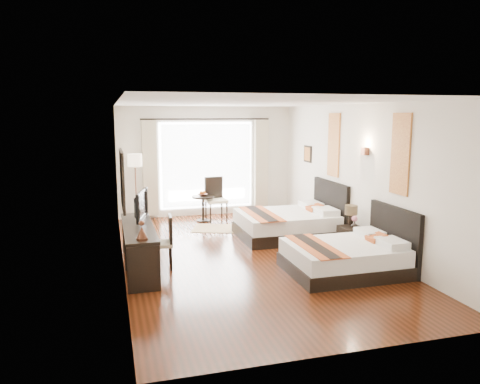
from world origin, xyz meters
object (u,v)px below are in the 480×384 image
object	(u,v)px
vase	(354,224)
floor_lamp	(135,165)
television	(137,205)
table_lamp	(351,211)
desk_chair	(161,252)
bed_near	(349,256)
window_chair	(216,207)
bed_far	(290,223)
fruit_bowl	(203,195)
console_desk	(139,248)
nightstand	(352,239)
side_table	(203,209)

from	to	relation	value
vase	floor_lamp	world-z (taller)	floor_lamp
television	table_lamp	bearing A→B (deg)	-82.24
vase	desk_chair	xyz separation A→B (m)	(-3.60, 0.11, -0.29)
bed_near	window_chair	size ratio (longest dim) A/B	1.79
table_lamp	floor_lamp	bearing A→B (deg)	138.86
desk_chair	window_chair	bearing A→B (deg)	-113.70
bed_far	fruit_bowl	distance (m)	2.49
bed_far	fruit_bowl	bearing A→B (deg)	127.99
vase	window_chair	xyz separation A→B (m)	(-1.89, 3.44, -0.24)
table_lamp	console_desk	bearing A→B (deg)	-178.99
bed_near	desk_chair	world-z (taller)	bed_near
floor_lamp	fruit_bowl	size ratio (longest dim) A/B	7.58
vase	bed_far	bearing A→B (deg)	116.09
window_chair	fruit_bowl	bearing A→B (deg)	-85.60
fruit_bowl	window_chair	world-z (taller)	window_chair
nightstand	window_chair	bearing A→B (deg)	119.61
bed_far	desk_chair	bearing A→B (deg)	-155.22
nightstand	fruit_bowl	bearing A→B (deg)	124.22
table_lamp	bed_near	bearing A→B (deg)	-119.87
bed_far	console_desk	xyz separation A→B (m)	(-3.26, -1.31, 0.07)
bed_near	floor_lamp	distance (m)	5.64
table_lamp	vase	world-z (taller)	table_lamp
table_lamp	vase	xyz separation A→B (m)	(-0.04, -0.20, -0.19)
side_table	fruit_bowl	bearing A→B (deg)	-126.21
window_chair	floor_lamp	bearing A→B (deg)	-97.68
bed_near	television	distance (m)	3.77
side_table	fruit_bowl	xyz separation A→B (m)	(-0.01, -0.01, 0.34)
vase	floor_lamp	size ratio (longest dim) A/B	0.08
nightstand	floor_lamp	world-z (taller)	floor_lamp
television	floor_lamp	bearing A→B (deg)	11.85
window_chair	vase	bearing A→B (deg)	24.64
console_desk	bed_far	bearing A→B (deg)	21.93
nightstand	table_lamp	distance (m)	0.53
window_chair	desk_chair	bearing A→B (deg)	-31.34
table_lamp	television	xyz separation A→B (m)	(-3.98, 0.48, 0.25)
vase	side_table	distance (m)	4.07
table_lamp	console_desk	xyz separation A→B (m)	(-4.00, -0.07, -0.38)
vase	window_chair	size ratio (longest dim) A/B	0.12
vase	floor_lamp	bearing A→B (deg)	136.90
table_lamp	window_chair	size ratio (longest dim) A/B	0.36
table_lamp	side_table	bearing A→B (deg)	125.23
floor_lamp	nightstand	bearing A→B (deg)	-42.21
bed_far	window_chair	distance (m)	2.32
bed_near	fruit_bowl	world-z (taller)	bed_near
fruit_bowl	desk_chair	bearing A→B (deg)	-112.75
nightstand	desk_chair	distance (m)	3.62
table_lamp	window_chair	distance (m)	3.79
console_desk	desk_chair	world-z (taller)	desk_chair
vase	fruit_bowl	world-z (taller)	fruit_bowl
console_desk	bed_near	bearing A→B (deg)	-17.92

